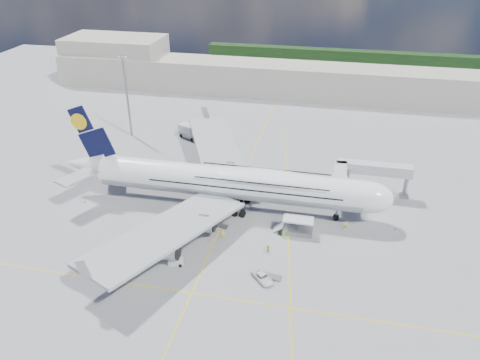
% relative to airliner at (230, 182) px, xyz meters
% --- Properties ---
extents(ground, '(300.00, 300.00, 0.00)m').
position_rel_airliner_xyz_m(ground, '(-0.26, -10.00, -6.87)').
color(ground, gray).
rests_on(ground, ground).
extents(taxi_line_main, '(0.25, 220.00, 0.01)m').
position_rel_airliner_xyz_m(taxi_line_main, '(-0.26, -10.00, -6.86)').
color(taxi_line_main, '#E0BF0B').
rests_on(taxi_line_main, ground).
extents(taxi_line_cross, '(120.00, 0.25, 0.01)m').
position_rel_airliner_xyz_m(taxi_line_cross, '(-0.26, -30.00, -6.86)').
color(taxi_line_cross, '#E0BF0B').
rests_on(taxi_line_cross, ground).
extents(taxi_line_diag, '(14.16, 99.06, 0.01)m').
position_rel_airliner_xyz_m(taxi_line_diag, '(13.74, -0.00, -6.86)').
color(taxi_line_diag, '#E0BF0B').
rests_on(taxi_line_diag, ground).
extents(airliner, '(77.26, 79.15, 23.71)m').
position_rel_airliner_xyz_m(airliner, '(0.00, 0.00, 0.00)').
color(airliner, white).
rests_on(airliner, ground).
extents(jet_bridge, '(18.80, 12.10, 8.50)m').
position_rel_airliner_xyz_m(jet_bridge, '(29.55, 10.94, -0.02)').
color(jet_bridge, '#B7B7BC').
rests_on(jet_bridge, ground).
extents(cargo_loader, '(8.53, 3.20, 3.67)m').
position_rel_airliner_xyz_m(cargo_loader, '(16.56, -7.11, -5.62)').
color(cargo_loader, silver).
rests_on(cargo_loader, ground).
extents(light_mast, '(3.00, 0.70, 25.50)m').
position_rel_airliner_xyz_m(light_mast, '(-40.26, 35.00, 6.34)').
color(light_mast, gray).
rests_on(light_mast, ground).
extents(terminal, '(180.00, 16.00, 12.00)m').
position_rel_airliner_xyz_m(terminal, '(-0.26, 85.00, -0.87)').
color(terminal, '#B2AD9E').
rests_on(terminal, ground).
extents(hangar, '(40.00, 22.00, 18.00)m').
position_rel_airliner_xyz_m(hangar, '(-70.26, 90.00, 2.13)').
color(hangar, '#B2AD9E').
rests_on(hangar, ground).
extents(tree_line, '(160.00, 6.00, 8.00)m').
position_rel_airliner_xyz_m(tree_line, '(39.74, 130.00, -2.87)').
color(tree_line, '#193814').
rests_on(tree_line, ground).
extents(dolly_row_a, '(3.21, 2.51, 1.80)m').
position_rel_airliner_xyz_m(dolly_row_a, '(-14.97, -13.93, -5.90)').
color(dolly_row_a, gray).
rests_on(dolly_row_a, ground).
extents(dolly_row_b, '(3.68, 2.81, 0.48)m').
position_rel_airliner_xyz_m(dolly_row_b, '(-20.11, -18.90, -6.50)').
color(dolly_row_b, gray).
rests_on(dolly_row_b, ground).
extents(dolly_row_c, '(2.79, 1.61, 1.72)m').
position_rel_airliner_xyz_m(dolly_row_c, '(-16.23, -20.04, -5.95)').
color(dolly_row_c, gray).
rests_on(dolly_row_c, ground).
extents(dolly_back, '(3.14, 2.05, 0.43)m').
position_rel_airliner_xyz_m(dolly_back, '(-17.44, -18.37, -6.54)').
color(dolly_back, gray).
rests_on(dolly_back, ground).
extents(dolly_nose_far, '(3.06, 2.00, 0.41)m').
position_rel_airliner_xyz_m(dolly_nose_far, '(13.85, -22.83, -6.55)').
color(dolly_nose_far, gray).
rests_on(dolly_nose_far, ground).
extents(dolly_nose_near, '(2.85, 1.79, 0.39)m').
position_rel_airliner_xyz_m(dolly_nose_near, '(-0.01, -8.23, -6.56)').
color(dolly_nose_near, gray).
rests_on(dolly_nose_near, ground).
extents(baggage_tug, '(3.23, 2.07, 1.86)m').
position_rel_airliner_xyz_m(baggage_tug, '(-5.66, -22.89, -6.05)').
color(baggage_tug, silver).
rests_on(baggage_tug, ground).
extents(catering_truck_inner, '(7.02, 2.92, 4.14)m').
position_rel_airliner_xyz_m(catering_truck_inner, '(-9.85, 22.18, -4.91)').
color(catering_truck_inner, gray).
rests_on(catering_truck_inner, ground).
extents(catering_truck_outer, '(7.87, 5.60, 4.33)m').
position_rel_airliner_xyz_m(catering_truck_outer, '(-21.65, 36.93, -4.86)').
color(catering_truck_outer, gray).
rests_on(catering_truck_outer, ground).
extents(service_van, '(5.09, 5.22, 1.39)m').
position_rel_airliner_xyz_m(service_van, '(11.88, -23.86, -6.17)').
color(service_van, white).
rests_on(service_van, ground).
extents(crew_nose, '(0.78, 0.67, 1.79)m').
position_rel_airliner_xyz_m(crew_nose, '(26.97, -3.18, -5.97)').
color(crew_nose, '#C6FF1A').
rests_on(crew_nose, ground).
extents(crew_loader, '(1.13, 1.16, 1.89)m').
position_rel_airliner_xyz_m(crew_loader, '(11.47, -15.31, -5.92)').
color(crew_loader, '#A3EA18').
rests_on(crew_loader, ground).
extents(crew_wing, '(0.70, 1.22, 1.95)m').
position_rel_airliner_xyz_m(crew_wing, '(-15.27, -14.85, -5.89)').
color(crew_wing, '#D5EA18').
rests_on(crew_wing, ground).
extents(crew_van, '(0.83, 1.04, 1.86)m').
position_rel_airliner_xyz_m(crew_van, '(13.94, -9.33, -5.94)').
color(crew_van, '#99DE17').
rests_on(crew_van, ground).
extents(crew_tug, '(1.31, 0.93, 1.84)m').
position_rel_airliner_xyz_m(crew_tug, '(1.36, -12.45, -5.95)').
color(crew_tug, '#D7E818').
rests_on(crew_tug, ground).
extents(cone_nose, '(0.44, 0.44, 0.56)m').
position_rel_airliner_xyz_m(cone_nose, '(37.72, -1.35, -6.60)').
color(cone_nose, '#F74E0D').
rests_on(cone_nose, ground).
extents(cone_wing_left_inner, '(0.46, 0.46, 0.59)m').
position_rel_airliner_xyz_m(cone_wing_left_inner, '(-7.67, 12.85, -6.58)').
color(cone_wing_left_inner, '#F74E0D').
rests_on(cone_wing_left_inner, ground).
extents(cone_wing_left_outer, '(0.43, 0.43, 0.55)m').
position_rel_airliner_xyz_m(cone_wing_left_outer, '(-9.78, 25.45, -6.60)').
color(cone_wing_left_outer, '#F74E0D').
rests_on(cone_wing_left_outer, ground).
extents(cone_wing_right_inner, '(0.37, 0.37, 0.48)m').
position_rel_airliner_xyz_m(cone_wing_right_inner, '(-1.63, -13.71, -6.64)').
color(cone_wing_right_inner, '#F74E0D').
rests_on(cone_wing_right_inner, ground).
extents(cone_wing_right_outer, '(0.43, 0.43, 0.54)m').
position_rel_airliner_xyz_m(cone_wing_right_outer, '(-15.27, -19.16, -6.61)').
color(cone_wing_right_outer, '#F74E0D').
rests_on(cone_wing_right_outer, ground).
extents(cone_tail, '(0.47, 0.47, 0.60)m').
position_rel_airliner_xyz_m(cone_tail, '(-34.90, -5.38, -6.58)').
color(cone_tail, '#F74E0D').
rests_on(cone_tail, ground).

